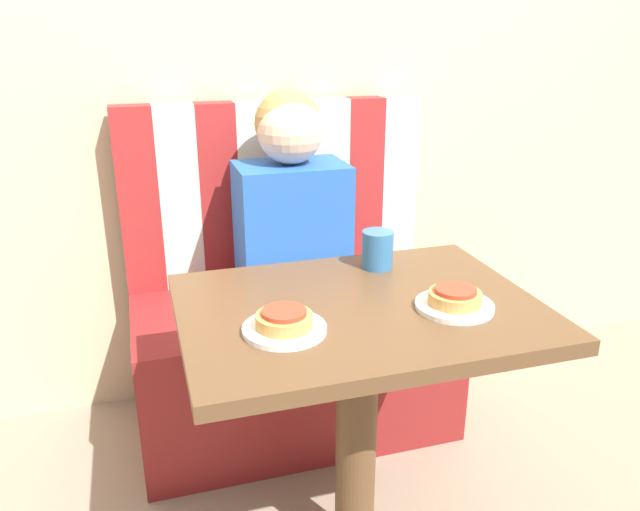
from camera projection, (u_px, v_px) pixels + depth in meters
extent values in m
cube|color=#C6B28E|center=(264.00, 28.00, 2.04)|extent=(7.00, 0.05, 2.60)
cube|color=maroon|center=(294.00, 362.00, 2.12)|extent=(1.03, 0.55, 0.47)
cube|color=maroon|center=(139.00, 201.00, 2.02)|extent=(0.13, 0.08, 0.61)
cube|color=beige|center=(180.00, 198.00, 2.05)|extent=(0.13, 0.08, 0.61)
cube|color=maroon|center=(219.00, 195.00, 2.09)|extent=(0.13, 0.08, 0.61)
cube|color=beige|center=(256.00, 193.00, 2.12)|extent=(0.13, 0.08, 0.61)
cube|color=maroon|center=(293.00, 190.00, 2.16)|extent=(0.13, 0.08, 0.61)
cube|color=beige|center=(328.00, 187.00, 2.19)|extent=(0.13, 0.08, 0.61)
cube|color=maroon|center=(363.00, 185.00, 2.23)|extent=(0.13, 0.08, 0.61)
cube|color=beige|center=(396.00, 182.00, 2.26)|extent=(0.13, 0.08, 0.61)
cube|color=brown|center=(359.00, 311.00, 1.41)|extent=(0.80, 0.60, 0.03)
cylinder|color=brown|center=(356.00, 444.00, 1.53)|extent=(0.10, 0.10, 0.69)
cube|color=#2356B2|center=(292.00, 234.00, 1.96)|extent=(0.34, 0.23, 0.45)
sphere|color=beige|center=(290.00, 131.00, 1.85)|extent=(0.20, 0.20, 0.20)
sphere|color=#AD8447|center=(288.00, 124.00, 1.86)|extent=(0.20, 0.20, 0.20)
cylinder|color=white|center=(284.00, 329.00, 1.27)|extent=(0.17, 0.17, 0.01)
cylinder|color=white|center=(454.00, 306.00, 1.38)|extent=(0.17, 0.17, 0.01)
cylinder|color=#C68E47|center=(284.00, 320.00, 1.26)|extent=(0.12, 0.12, 0.03)
cylinder|color=#B73823|center=(284.00, 312.00, 1.26)|extent=(0.09, 0.09, 0.01)
cylinder|color=#C68E47|center=(455.00, 298.00, 1.37)|extent=(0.12, 0.12, 0.03)
cylinder|color=#B73823|center=(456.00, 290.00, 1.36)|extent=(0.09, 0.09, 0.01)
cylinder|color=#2D669E|center=(378.00, 250.00, 1.59)|extent=(0.08, 0.08, 0.10)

